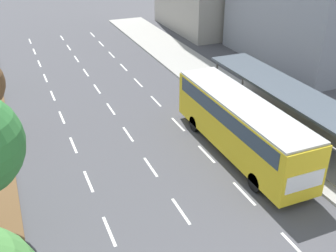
# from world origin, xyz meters

# --- Properties ---
(sidewalk_right) EXTENTS (4.50, 52.00, 0.15)m
(sidewalk_right) POSITION_xyz_m (9.25, 20.00, 0.07)
(sidewalk_right) COLOR #ADAAA3
(sidewalk_right) RESTS_ON ground
(lane_divider_left) EXTENTS (0.14, 46.87, 0.01)m
(lane_divider_left) POSITION_xyz_m (-3.50, 17.94, 0.00)
(lane_divider_left) COLOR white
(lane_divider_left) RESTS_ON ground
(lane_divider_center) EXTENTS (0.14, 46.87, 0.01)m
(lane_divider_center) POSITION_xyz_m (0.00, 17.94, 0.00)
(lane_divider_center) COLOR white
(lane_divider_center) RESTS_ON ground
(lane_divider_right) EXTENTS (0.14, 46.87, 0.01)m
(lane_divider_right) POSITION_xyz_m (3.50, 17.94, 0.00)
(lane_divider_right) COLOR white
(lane_divider_right) RESTS_ON ground
(bus_shelter) EXTENTS (2.90, 13.89, 2.86)m
(bus_shelter) POSITION_xyz_m (9.53, 12.56, 1.86)
(bus_shelter) COLOR gray
(bus_shelter) RESTS_ON sidewalk_right
(bus) EXTENTS (2.54, 11.29, 3.37)m
(bus) POSITION_xyz_m (5.25, 11.26, 2.07)
(bus) COLOR yellow
(bus) RESTS_ON ground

